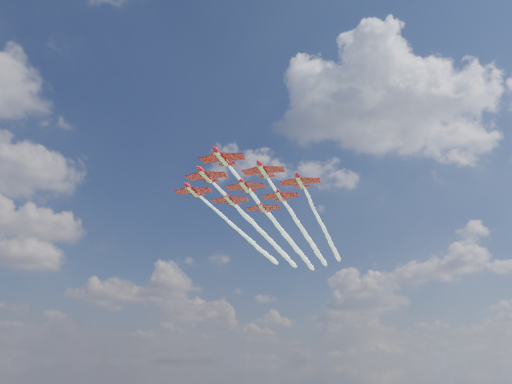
{
  "coord_description": "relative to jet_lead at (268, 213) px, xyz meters",
  "views": [
    {
      "loc": [
        -66.67,
        -105.97,
        37.11
      ],
      "look_at": [
        10.4,
        4.05,
        82.86
      ],
      "focal_mm": 35.0,
      "sensor_mm": 36.0,
      "label": 1
    }
  ],
  "objects": [
    {
      "name": "jet_lead",
      "position": [
        0.0,
        0.0,
        0.0
      ],
      "size": [
        81.26,
        70.44,
        3.09
      ],
      "rotation": [
        0.0,
        0.0,
        0.71
      ],
      "color": "red"
    },
    {
      "name": "jet_row2_port",
      "position": [
        12.92,
        1.01,
        0.0
      ],
      "size": [
        81.26,
        70.44,
        3.09
      ],
      "rotation": [
        0.0,
        0.0,
        0.71
      ],
      "color": "red"
    },
    {
      "name": "jet_row2_starb",
      "position": [
        2.9,
        12.63,
        0.0
      ],
      "size": [
        81.26,
        70.44,
        3.09
      ],
      "rotation": [
        0.0,
        0.0,
        0.71
      ],
      "color": "red"
    },
    {
      "name": "jet_row3_port",
      "position": [
        25.84,
        2.03,
        0.0
      ],
      "size": [
        81.26,
        70.44,
        3.09
      ],
      "rotation": [
        0.0,
        0.0,
        0.71
      ],
      "color": "red"
    },
    {
      "name": "jet_row3_centre",
      "position": [
        15.82,
        13.65,
        0.0
      ],
      "size": [
        81.26,
        70.44,
        3.09
      ],
      "rotation": [
        0.0,
        0.0,
        0.71
      ],
      "color": "red"
    },
    {
      "name": "jet_row3_starb",
      "position": [
        5.79,
        25.27,
        0.0
      ],
      "size": [
        81.26,
        70.44,
        3.09
      ],
      "rotation": [
        0.0,
        0.0,
        0.71
      ],
      "color": "red"
    },
    {
      "name": "jet_row4_port",
      "position": [
        28.74,
        14.66,
        0.0
      ],
      "size": [
        81.26,
        70.44,
        3.09
      ],
      "rotation": [
        0.0,
        0.0,
        0.71
      ],
      "color": "red"
    },
    {
      "name": "jet_row4_starb",
      "position": [
        18.71,
        26.28,
        0.0
      ],
      "size": [
        81.26,
        70.44,
        3.09
      ],
      "rotation": [
        0.0,
        0.0,
        0.71
      ],
      "color": "red"
    },
    {
      "name": "jet_tail",
      "position": [
        31.63,
        27.3,
        0.0
      ],
      "size": [
        81.26,
        70.44,
        3.09
      ],
      "rotation": [
        0.0,
        0.0,
        0.71
      ],
      "color": "red"
    }
  ]
}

